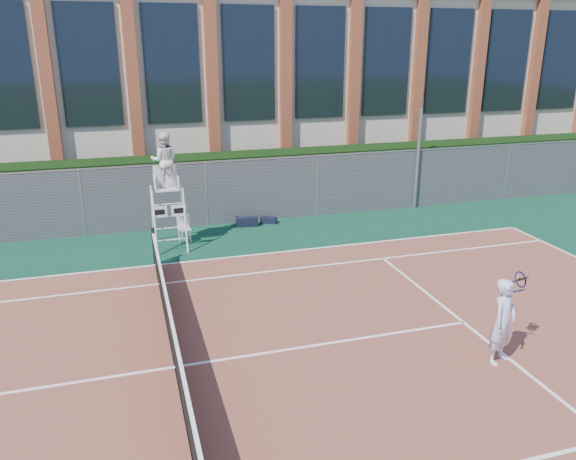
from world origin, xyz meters
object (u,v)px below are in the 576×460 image
object	(u,v)px
plastic_chair	(184,226)
steel_pole	(418,159)
umpire_chair	(165,163)
tennis_player	(503,321)

from	to	relation	value
plastic_chair	steel_pole	bearing A→B (deg)	8.33
steel_pole	plastic_chair	bearing A→B (deg)	-171.67
umpire_chair	plastic_chair	bearing A→B (deg)	36.56
plastic_chair	tennis_player	bearing A→B (deg)	-60.44
steel_pole	umpire_chair	xyz separation A→B (m)	(-9.35, -1.65, 0.73)
plastic_chair	tennis_player	world-z (taller)	tennis_player
steel_pole	umpire_chair	distance (m)	9.52
steel_pole	plastic_chair	xyz separation A→B (m)	(-8.87, -1.30, -1.36)
umpire_chair	tennis_player	xyz separation A→B (m)	(5.58, -8.64, -1.70)
umpire_chair	tennis_player	bearing A→B (deg)	-57.15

